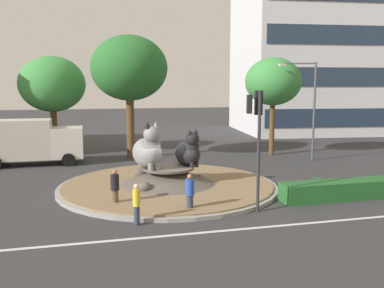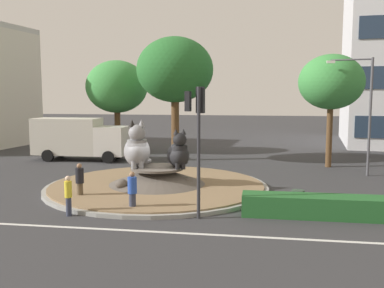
% 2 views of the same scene
% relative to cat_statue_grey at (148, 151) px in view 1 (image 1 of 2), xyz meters
% --- Properties ---
extents(ground_plane, '(160.00, 160.00, 0.00)m').
position_rel_cat_statue_grey_xyz_m(ground_plane, '(1.08, 0.03, -2.10)').
color(ground_plane, '#333335').
extents(lane_centreline, '(112.00, 0.20, 0.01)m').
position_rel_cat_statue_grey_xyz_m(lane_centreline, '(1.08, -7.18, -2.09)').
color(lane_centreline, silver).
rests_on(lane_centreline, ground).
extents(roundabout_island, '(11.86, 11.86, 1.16)m').
position_rel_cat_statue_grey_xyz_m(roundabout_island, '(1.07, 0.04, -1.72)').
color(roundabout_island, gray).
rests_on(roundabout_island, ground).
extents(cat_statue_grey, '(2.00, 2.76, 2.55)m').
position_rel_cat_statue_grey_xyz_m(cat_statue_grey, '(0.00, 0.00, 0.00)').
color(cat_statue_grey, gray).
rests_on(cat_statue_grey, roundabout_island).
extents(cat_statue_black, '(1.72, 2.31, 2.09)m').
position_rel_cat_statue_grey_xyz_m(cat_statue_black, '(2.24, 0.09, -0.17)').
color(cat_statue_black, black).
rests_on(cat_statue_black, roundabout_island).
extents(traffic_light_mast, '(0.78, 0.46, 5.33)m').
position_rel_cat_statue_grey_xyz_m(traffic_light_mast, '(4.03, -5.11, 1.80)').
color(traffic_light_mast, '#2D2D33').
rests_on(traffic_light_mast, ground).
extents(office_tower, '(18.78, 16.02, 25.79)m').
position_rel_cat_statue_grey_xyz_m(office_tower, '(23.58, 24.12, 10.80)').
color(office_tower, silver).
rests_on(office_tower, ground).
extents(clipped_hedge_strip, '(6.00, 1.20, 0.90)m').
position_rel_cat_statue_grey_xyz_m(clipped_hedge_strip, '(8.81, -4.25, -1.65)').
color(clipped_hedge_strip, '#235B28').
rests_on(clipped_hedge_strip, ground).
extents(broadleaf_tree_behind_island, '(5.26, 5.26, 7.90)m').
position_rel_cat_statue_grey_xyz_m(broadleaf_tree_behind_island, '(-5.78, 13.70, 3.54)').
color(broadleaf_tree_behind_island, brown).
rests_on(broadleaf_tree_behind_island, ground).
extents(second_tree_near_tower, '(4.41, 4.41, 7.73)m').
position_rel_cat_statue_grey_xyz_m(second_tree_near_tower, '(11.17, 8.64, 3.73)').
color(second_tree_near_tower, brown).
rests_on(second_tree_near_tower, ground).
extents(third_tree_left, '(5.75, 5.75, 9.29)m').
position_rel_cat_statue_grey_xyz_m(third_tree_left, '(0.07, 9.99, 4.71)').
color(third_tree_left, brown).
rests_on(third_tree_left, ground).
extents(streetlight_arm, '(2.65, 0.87, 7.23)m').
position_rel_cat_statue_grey_xyz_m(streetlight_arm, '(12.77, 5.70, 2.18)').
color(streetlight_arm, '#4C4C51').
rests_on(streetlight_arm, ground).
extents(pedestrian_black_shirt, '(0.39, 0.39, 1.76)m').
position_rel_cat_statue_grey_xyz_m(pedestrian_black_shirt, '(-1.97, -3.02, -1.17)').
color(pedestrian_black_shirt, brown).
rests_on(pedestrian_black_shirt, ground).
extents(pedestrian_blue_shirt, '(0.39, 0.39, 1.75)m').
position_rel_cat_statue_grey_xyz_m(pedestrian_blue_shirt, '(1.14, -4.68, -1.18)').
color(pedestrian_blue_shirt, '#33384C').
rests_on(pedestrian_blue_shirt, ground).
extents(pedestrian_yellow_shirt, '(0.31, 0.31, 1.69)m').
position_rel_cat_statue_grey_xyz_m(pedestrian_yellow_shirt, '(-1.29, -5.70, -1.18)').
color(pedestrian_yellow_shirt, '#33384C').
rests_on(pedestrian_yellow_shirt, ground).
extents(delivery_box_truck, '(7.16, 2.57, 3.20)m').
position_rel_cat_statue_grey_xyz_m(delivery_box_truck, '(-7.22, 8.83, -0.38)').
color(delivery_box_truck, silver).
rests_on(delivery_box_truck, ground).
extents(litter_bin, '(0.56, 0.56, 0.90)m').
position_rel_cat_statue_grey_xyz_m(litter_bin, '(8.18, -3.33, -1.65)').
color(litter_bin, '#2D4233').
rests_on(litter_bin, ground).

